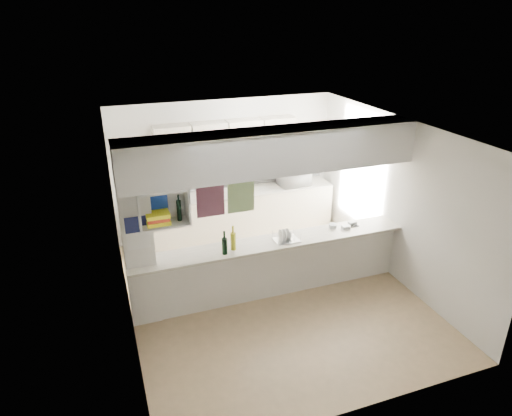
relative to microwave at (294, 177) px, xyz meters
name	(u,v)px	position (x,y,z in m)	size (l,w,h in m)	color
floor	(271,294)	(-1.28, -2.05, -1.08)	(4.80, 4.80, 0.00)	#957C57
ceiling	(274,129)	(-1.28, -2.05, 1.52)	(4.80, 4.80, 0.00)	white
wall_back	(226,168)	(-1.28, 0.35, 0.22)	(4.20, 4.20, 0.00)	silver
wall_left	(122,241)	(-3.38, -2.05, 0.22)	(4.80, 4.80, 0.00)	silver
wall_right	(395,199)	(0.82, -2.05, 0.22)	(4.80, 4.80, 0.00)	silver
servery_partition	(261,197)	(-1.45, -2.05, 0.58)	(4.20, 0.50, 2.60)	silver
cubby_shelf	(162,208)	(-2.84, -2.12, 0.63)	(0.65, 0.35, 0.50)	white
kitchen_run	(238,195)	(-1.11, 0.08, -0.26)	(3.60, 0.63, 2.24)	beige
microwave	(294,177)	(0.00, 0.00, 0.00)	(0.58, 0.40, 0.32)	white
bowl	(294,168)	(0.00, 0.00, 0.19)	(0.23, 0.23, 0.06)	navy
dish_rack	(286,236)	(-1.06, -2.09, -0.08)	(0.36, 0.27, 0.20)	silver
cup	(288,236)	(-1.02, -2.08, -0.10)	(0.11, 0.11, 0.09)	white
wine_bottles	(229,243)	(-1.95, -2.13, -0.03)	(0.23, 0.16, 0.37)	black
plastic_tubs	(342,225)	(-0.05, -1.98, -0.13)	(0.48, 0.21, 0.06)	silver
utensil_jar	(238,187)	(-1.11, 0.10, -0.10)	(0.09, 0.09, 0.13)	black
knife_block	(239,185)	(-1.08, 0.13, -0.07)	(0.09, 0.07, 0.18)	#4C351A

